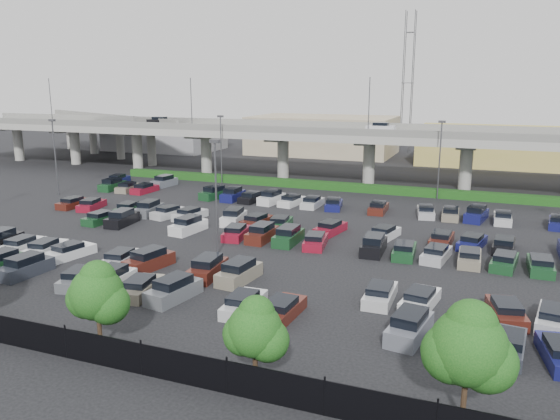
# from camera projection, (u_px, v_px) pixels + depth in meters

# --- Properties ---
(ground) EXTENTS (280.00, 280.00, 0.00)m
(ground) POSITION_uv_depth(u_px,v_px,m) (254.00, 232.00, 56.36)
(ground) COLOR black
(overpass) EXTENTS (150.00, 13.00, 15.80)m
(overpass) POSITION_uv_depth(u_px,v_px,m) (336.00, 137.00, 83.90)
(overpass) COLOR gray
(overpass) RESTS_ON ground
(on_ramp) EXTENTS (50.93, 30.13, 8.80)m
(on_ramp) POSITION_uv_depth(u_px,v_px,m) (107.00, 123.00, 112.25)
(on_ramp) COLOR gray
(on_ramp) RESTS_ON ground
(hedge) EXTENTS (66.00, 1.60, 1.10)m
(hedge) POSITION_uv_depth(u_px,v_px,m) (324.00, 185.00, 78.92)
(hedge) COLOR #123D12
(hedge) RESTS_ON ground
(fence) EXTENTS (70.00, 0.10, 2.00)m
(fence) POSITION_uv_depth(u_px,v_px,m) (51.00, 340.00, 30.76)
(fence) COLOR black
(fence) RESTS_ON ground
(tree_row) EXTENTS (65.07, 3.66, 5.94)m
(tree_row) POSITION_uv_depth(u_px,v_px,m) (76.00, 289.00, 31.24)
(tree_row) COLOR #332316
(tree_row) RESTS_ON ground
(parked_cars) EXTENTS (62.83, 41.66, 1.67)m
(parked_cars) POSITION_uv_depth(u_px,v_px,m) (243.00, 235.00, 53.00)
(parked_cars) COLOR slate
(parked_cars) RESTS_ON ground
(light_poles) EXTENTS (66.90, 48.38, 10.30)m
(light_poles) POSITION_uv_depth(u_px,v_px,m) (225.00, 167.00, 58.21)
(light_poles) COLOR #45454A
(light_poles) RESTS_ON ground
(distant_buildings) EXTENTS (138.00, 24.00, 9.00)m
(distant_buildings) POSITION_uv_depth(u_px,v_px,m) (439.00, 142.00, 107.23)
(distant_buildings) COLOR gray
(distant_buildings) RESTS_ON ground
(comm_tower) EXTENTS (2.40, 2.40, 30.00)m
(comm_tower) POSITION_uv_depth(u_px,v_px,m) (408.00, 80.00, 118.55)
(comm_tower) COLOR #45454A
(comm_tower) RESTS_ON ground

